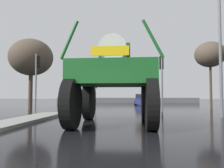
# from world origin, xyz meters

# --- Properties ---
(ground_plane) EXTENTS (120.00, 120.00, 0.00)m
(ground_plane) POSITION_xyz_m (0.00, 18.00, 0.00)
(ground_plane) COLOR black
(median_island) EXTENTS (1.58, 8.37, 0.15)m
(median_island) POSITION_xyz_m (-4.20, 5.63, 0.07)
(median_island) COLOR gray
(median_island) RESTS_ON ground
(oversize_sprayer) EXTENTS (4.05, 5.59, 4.28)m
(oversize_sprayer) POSITION_xyz_m (0.47, 4.91, 2.06)
(oversize_sprayer) COLOR black
(oversize_sprayer) RESTS_ON ground
(sedan_ahead) EXTENTS (2.15, 4.23, 1.52)m
(sedan_ahead) POSITION_xyz_m (2.51, 26.75, 0.71)
(sedan_ahead) COLOR navy
(sedan_ahead) RESTS_ON ground
(traffic_signal_near_left) EXTENTS (0.24, 0.54, 4.18)m
(traffic_signal_near_left) POSITION_xyz_m (-5.28, 9.26, 3.05)
(traffic_signal_near_left) COLOR slate
(traffic_signal_near_left) RESTS_ON ground
(traffic_signal_near_right) EXTENTS (0.24, 0.54, 3.99)m
(traffic_signal_near_right) POSITION_xyz_m (3.20, 9.26, 2.91)
(traffic_signal_near_right) COLOR slate
(traffic_signal_near_right) RESTS_ON ground
(traffic_signal_far_left) EXTENTS (0.24, 0.55, 3.22)m
(traffic_signal_far_left) POSITION_xyz_m (-3.73, 24.12, 2.34)
(traffic_signal_far_left) COLOR slate
(traffic_signal_far_left) RESTS_ON ground
(traffic_signal_far_right) EXTENTS (0.24, 0.55, 3.74)m
(traffic_signal_far_right) POSITION_xyz_m (-4.32, 24.11, 2.73)
(traffic_signal_far_right) COLOR slate
(traffic_signal_far_right) RESTS_ON ground
(streetlight_near_right) EXTENTS (1.73, 0.24, 9.02)m
(streetlight_near_right) POSITION_xyz_m (6.81, 8.69, 4.95)
(streetlight_near_right) COLOR slate
(streetlight_near_right) RESTS_ON ground
(bare_tree_left) EXTENTS (4.06, 4.06, 6.64)m
(bare_tree_left) POSITION_xyz_m (-8.24, 14.46, 4.89)
(bare_tree_left) COLOR #473828
(bare_tree_left) RESTS_ON ground
(bare_tree_right) EXTENTS (3.09, 3.09, 6.86)m
(bare_tree_right) POSITION_xyz_m (9.23, 18.09, 5.51)
(bare_tree_right) COLOR #473828
(bare_tree_right) RESTS_ON ground
(bare_tree_far_center) EXTENTS (2.71, 2.71, 6.06)m
(bare_tree_far_center) POSITION_xyz_m (2.84, 33.75, 4.82)
(bare_tree_far_center) COLOR #473828
(bare_tree_far_center) RESTS_ON ground
(roadside_barrier) EXTENTS (25.41, 0.24, 0.90)m
(roadside_barrier) POSITION_xyz_m (0.00, 34.32, 0.45)
(roadside_barrier) COLOR #59595B
(roadside_barrier) RESTS_ON ground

